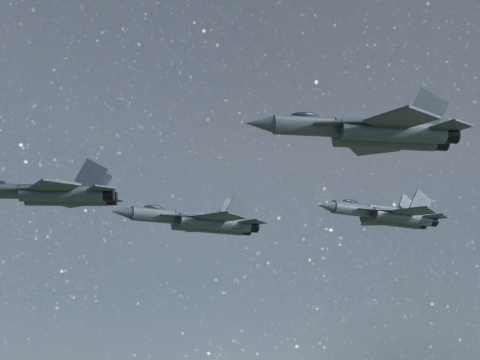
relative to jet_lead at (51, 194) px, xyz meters
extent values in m
cylinder|color=#2C3337|center=(-3.94, 0.84, 0.21)|extent=(7.23, 2.93, 1.49)
cube|color=#2C3337|center=(0.93, -0.20, 0.17)|extent=(7.97, 3.03, 1.24)
cylinder|color=#2C3337|center=(1.10, -1.21, -0.26)|extent=(8.17, 3.13, 1.49)
cylinder|color=#2C3337|center=(1.50, 0.66, -0.26)|extent=(8.17, 3.13, 1.49)
cylinder|color=black|center=(5.41, -2.13, -0.26)|extent=(1.50, 1.61, 1.38)
cylinder|color=black|center=(5.81, -0.26, -0.26)|extent=(1.50, 1.61, 1.38)
cube|color=#2C3337|center=(-2.52, -0.78, 0.10)|extent=(4.99, 2.91, 0.11)
cube|color=#2C3337|center=(-1.98, 1.74, 0.10)|extent=(4.99, 1.14, 0.11)
cube|color=#2C3337|center=(0.44, -3.42, -0.07)|extent=(4.82, 5.11, 0.19)
cube|color=#2C3337|center=(1.79, 2.94, -0.07)|extent=(5.47, 5.48, 0.19)
cube|color=#2C3337|center=(4.78, -3.26, -0.07)|extent=(2.83, 2.95, 0.14)
cube|color=#2C3337|center=(5.69, 1.04, -0.07)|extent=(3.24, 3.25, 0.14)
cube|color=#2C3337|center=(3.77, -2.02, 1.55)|extent=(3.23, 1.10, 3.40)
cube|color=#2C3337|center=(4.27, 0.32, 1.55)|extent=(3.33, 0.60, 3.40)
cylinder|color=#2C3337|center=(12.42, 9.75, 0.29)|extent=(7.87, 3.13, 1.62)
cone|color=#2C3337|center=(7.53, 8.75, 0.29)|extent=(2.74, 1.93, 1.46)
ellipsoid|color=#1B2131|center=(11.20, 9.50, 1.07)|extent=(2.64, 1.56, 0.80)
cube|color=#2C3337|center=(17.72, 10.83, 0.24)|extent=(8.67, 3.23, 1.35)
cylinder|color=#2C3337|center=(18.34, 9.89, -0.23)|extent=(8.88, 3.33, 1.62)
cylinder|color=#2C3337|center=(17.92, 11.93, -0.23)|extent=(8.88, 3.33, 1.62)
cylinder|color=black|center=(23.03, 10.85, -0.23)|extent=(1.62, 1.74, 1.50)
cylinder|color=black|center=(22.61, 12.88, -0.23)|extent=(1.62, 1.74, 1.50)
cube|color=#2C3337|center=(14.54, 8.74, 0.17)|extent=(5.42, 1.19, 0.12)
cube|color=#2C3337|center=(13.98, 11.50, 0.17)|extent=(5.43, 3.13, 0.12)
cube|color=#2C3337|center=(18.63, 7.40, -0.02)|extent=(5.95, 5.96, 0.21)
cube|color=#2C3337|center=(17.22, 14.33, -0.02)|extent=(5.27, 5.57, 0.21)
cube|color=#2C3337|center=(22.89, 9.44, -0.02)|extent=(3.51, 3.53, 0.16)
cube|color=#2C3337|center=(21.93, 14.13, -0.02)|extent=(3.09, 3.22, 0.16)
cube|color=#2C3337|center=(21.35, 10.24, 1.75)|extent=(3.62, 0.65, 3.70)
cube|color=#2C3337|center=(20.83, 12.79, 1.75)|extent=(3.52, 1.17, 3.70)
cylinder|color=#2C3337|center=(22.25, -16.49, 3.18)|extent=(8.07, 2.33, 1.68)
cone|color=#2C3337|center=(17.10, -16.06, 3.18)|extent=(2.70, 1.71, 1.51)
ellipsoid|color=#1B2131|center=(20.96, -16.38, 3.99)|extent=(2.65, 1.34, 0.83)
cube|color=#2C3337|center=(27.82, -16.95, 3.13)|extent=(8.93, 2.34, 1.40)
cylinder|color=#2C3337|center=(28.17, -18.06, 2.64)|extent=(9.15, 2.42, 1.68)
cylinder|color=#2C3337|center=(28.34, -15.91, 2.64)|extent=(9.15, 2.42, 1.68)
cylinder|color=black|center=(33.10, -18.47, 2.64)|extent=(1.52, 1.66, 1.55)
cylinder|color=black|center=(33.28, -16.32, 2.64)|extent=(1.52, 1.66, 1.55)
cube|color=#2C3337|center=(24.06, -18.10, 3.05)|extent=(5.71, 2.66, 0.13)
cube|color=#2C3337|center=(24.30, -15.20, 3.05)|extent=(5.69, 1.79, 0.13)
cube|color=#2C3337|center=(27.74, -20.61, 2.86)|extent=(5.75, 5.99, 0.22)
cube|color=#2C3337|center=(28.34, -13.32, 2.86)|extent=(6.04, 6.15, 0.22)
cube|color=#2C3337|center=(32.55, -19.82, 2.86)|extent=(3.39, 3.49, 0.16)
cube|color=#2C3337|center=(32.96, -14.89, 2.86)|extent=(3.57, 3.62, 0.16)
cube|color=#2C3337|center=(31.25, -18.58, 4.69)|extent=(3.72, 0.78, 3.83)
cube|color=#2C3337|center=(31.47, -15.90, 4.69)|extent=(3.75, 0.56, 3.83)
cylinder|color=#2C3337|center=(31.52, -1.74, -0.48)|extent=(6.71, 3.05, 1.39)
cone|color=#2C3337|center=(27.40, -2.85, -0.48)|extent=(2.38, 1.76, 1.24)
ellipsoid|color=#1B2131|center=(30.49, -2.02, 0.19)|extent=(2.28, 1.45, 0.68)
cube|color=#2C3337|center=(35.98, -0.54, -0.52)|extent=(7.38, 3.18, 1.16)
cylinder|color=#2C3337|center=(36.56, -1.31, -0.92)|extent=(7.57, 3.28, 1.39)
cylinder|color=#2C3337|center=(36.09, 0.41, -0.92)|extent=(7.57, 3.28, 1.39)
cylinder|color=black|center=(40.50, -0.24, -0.92)|extent=(1.45, 1.54, 1.28)
cylinder|color=black|center=(40.04, 1.47, -0.92)|extent=(1.45, 1.54, 1.28)
cube|color=#2C3337|center=(33.38, -2.48, -0.59)|extent=(4.68, 1.30, 0.11)
cube|color=#2C3337|center=(32.75, -0.17, -0.59)|extent=(4.58, 2.91, 0.11)
cube|color=#2C3337|center=(36.94, -3.41, -0.75)|extent=(5.10, 5.07, 0.18)
cube|color=#2C3337|center=(35.37, 2.42, -0.75)|extent=(4.34, 4.64, 0.18)
cube|color=#2C3337|center=(40.46, -1.45, -0.75)|extent=(3.02, 3.02, 0.13)
cube|color=#2C3337|center=(39.40, 2.50, -0.75)|extent=(2.55, 2.67, 0.13)
cube|color=#2C3337|center=(39.10, -0.85, 0.76)|extent=(3.07, 0.70, 3.16)
cube|color=#2C3337|center=(38.53, 1.29, 0.76)|extent=(2.95, 1.18, 3.16)
camera|label=1|loc=(2.40, -72.45, -16.74)|focal=55.00mm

